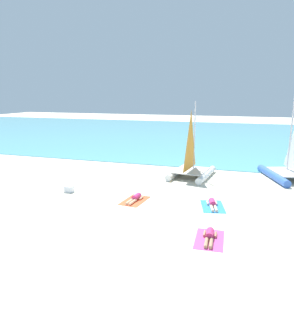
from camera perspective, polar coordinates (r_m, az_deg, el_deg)
name	(u,v)px	position (r m, az deg, el deg)	size (l,w,h in m)	color
ground_plane	(168,168)	(24.26, 3.85, -0.04)	(120.00, 120.00, 0.00)	beige
ocean_water	(205,135)	(44.18, 10.51, 5.88)	(120.00, 40.00, 0.05)	#5BB2C1
sailboat_white	(191,166)	(21.75, 8.05, 0.36)	(2.92, 4.17, 5.11)	white
sailboat_blue	(291,167)	(22.99, 24.71, 0.16)	(4.05, 5.00, 5.65)	blue
towel_left	(135,201)	(16.96, -2.24, -5.93)	(1.10, 1.90, 0.01)	#EA5933
sunbather_left	(135,198)	(16.98, -2.15, -5.46)	(0.58, 1.57, 0.30)	#D83372
towel_middle	(213,206)	(16.45, 11.82, -6.84)	(1.10, 1.90, 0.01)	#338CD8
sunbather_middle	(213,204)	(16.47, 11.82, -6.36)	(0.75, 1.56, 0.30)	#D83372
towel_right	(209,239)	(12.93, 11.25, -12.59)	(1.10, 1.90, 0.01)	#D84C99
sunbather_right	(210,236)	(12.93, 11.30, -11.96)	(0.57, 1.57, 0.30)	#D83372
cooler_box	(69,189)	(18.91, -13.95, -3.72)	(0.50, 0.36, 0.36)	white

